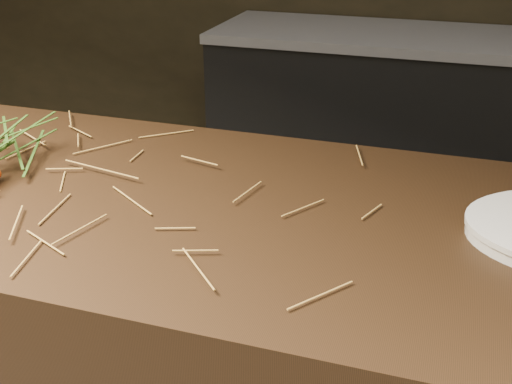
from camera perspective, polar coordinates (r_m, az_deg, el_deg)
back_counter at (r=2.98m, az=14.13°, el=5.53°), size 1.82×0.62×0.84m
straw_bedding at (r=1.15m, az=-7.21°, el=0.06°), size 1.40×0.60×0.02m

